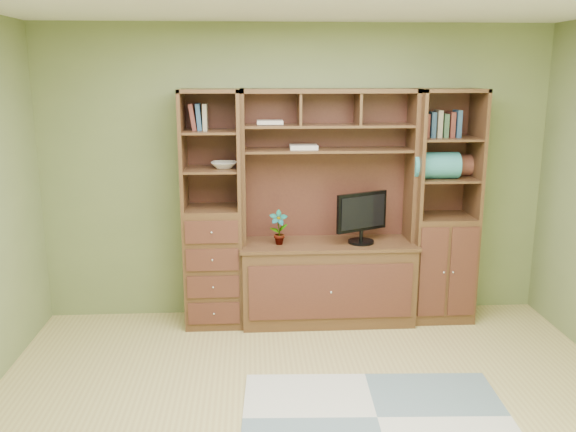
{
  "coord_description": "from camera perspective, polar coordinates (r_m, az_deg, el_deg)",
  "views": [
    {
      "loc": [
        -0.41,
        -3.37,
        2.18
      ],
      "look_at": [
        -0.12,
        1.2,
        1.1
      ],
      "focal_mm": 38.0,
      "sensor_mm": 36.0,
      "label": 1
    }
  ],
  "objects": [
    {
      "name": "room",
      "position": [
        3.51,
        3.22,
        -1.29
      ],
      "size": [
        4.6,
        4.1,
        2.64
      ],
      "color": "tan",
      "rests_on": "ground"
    },
    {
      "name": "center_hutch",
      "position": [
        5.28,
        3.81,
        0.6
      ],
      "size": [
        1.54,
        0.53,
        2.05
      ],
      "primitive_type": "cube",
      "color": "#4C2F1A",
      "rests_on": "ground"
    },
    {
      "name": "left_tower",
      "position": [
        5.29,
        -7.06,
        0.55
      ],
      "size": [
        0.5,
        0.45,
        2.05
      ],
      "primitive_type": "cube",
      "color": "#4C2F1A",
      "rests_on": "ground"
    },
    {
      "name": "right_tower",
      "position": [
        5.54,
        14.33,
        0.82
      ],
      "size": [
        0.55,
        0.45,
        2.05
      ],
      "primitive_type": "cube",
      "color": "#4C2F1A",
      "rests_on": "ground"
    },
    {
      "name": "rug",
      "position": [
        4.19,
        8.35,
        -18.19
      ],
      "size": [
        1.8,
        1.24,
        0.01
      ],
      "primitive_type": "cube",
      "rotation": [
        0.0,
        0.0,
        -0.05
      ],
      "color": "#9AA0A0",
      "rests_on": "ground"
    },
    {
      "name": "monitor",
      "position": [
        5.29,
        6.93,
        0.7
      ],
      "size": [
        0.55,
        0.42,
        0.62
      ],
      "primitive_type": "cube",
      "rotation": [
        0.0,
        0.0,
        0.46
      ],
      "color": "black",
      "rests_on": "center_hutch"
    },
    {
      "name": "orchid",
      "position": [
        5.24,
        -0.88,
        -1.09
      ],
      "size": [
        0.16,
        0.11,
        0.3
      ],
      "primitive_type": "imported",
      "color": "#A76338",
      "rests_on": "center_hutch"
    },
    {
      "name": "magazines",
      "position": [
        5.26,
        1.46,
        6.48
      ],
      "size": [
        0.24,
        0.17,
        0.04
      ],
      "primitive_type": "cube",
      "color": "beige",
      "rests_on": "center_hutch"
    },
    {
      "name": "bowl",
      "position": [
        5.21,
        -6.0,
        4.77
      ],
      "size": [
        0.22,
        0.22,
        0.05
      ],
      "primitive_type": "imported",
      "color": "beige",
      "rests_on": "left_tower"
    },
    {
      "name": "blanket_teal",
      "position": [
        5.4,
        13.62,
        4.62
      ],
      "size": [
        0.39,
        0.23,
        0.23
      ],
      "primitive_type": "cube",
      "color": "teal",
      "rests_on": "right_tower"
    },
    {
      "name": "blanket_red",
      "position": [
        5.58,
        15.04,
        4.61
      ],
      "size": [
        0.34,
        0.19,
        0.19
      ],
      "primitive_type": "cube",
      "color": "brown",
      "rests_on": "right_tower"
    }
  ]
}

